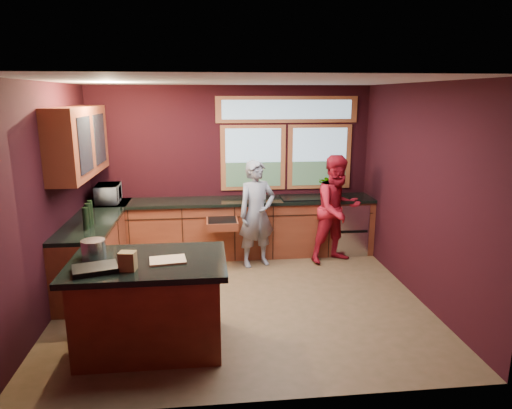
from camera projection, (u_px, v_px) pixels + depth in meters
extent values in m
plane|color=brown|center=(242.00, 300.00, 5.82)|extent=(4.50, 4.50, 0.00)
cube|color=black|center=(232.00, 170.00, 7.44)|extent=(4.50, 0.02, 2.70)
cube|color=black|center=(261.00, 251.00, 3.57)|extent=(4.50, 0.02, 2.70)
cube|color=black|center=(47.00, 201.00, 5.27)|extent=(0.02, 4.00, 2.70)
cube|color=black|center=(419.00, 192.00, 5.74)|extent=(0.02, 4.00, 2.70)
cube|color=silver|center=(240.00, 81.00, 5.19)|extent=(4.50, 4.00, 0.02)
cube|color=#7894A6|center=(253.00, 158.00, 7.41)|extent=(1.06, 0.02, 1.06)
cube|color=#7894A6|center=(319.00, 157.00, 7.53)|extent=(1.06, 0.02, 1.06)
cube|color=#964F2B|center=(287.00, 109.00, 7.29)|extent=(2.30, 0.02, 0.42)
cube|color=#5A2415|center=(78.00, 142.00, 5.97)|extent=(0.36, 1.80, 0.90)
cube|color=#5A2415|center=(234.00, 229.00, 7.36)|extent=(4.50, 0.60, 0.88)
cube|color=black|center=(233.00, 201.00, 7.24)|extent=(4.50, 0.64, 0.05)
cube|color=#B7B7BC|center=(345.00, 227.00, 7.54)|extent=(0.60, 0.58, 0.85)
cube|color=black|center=(302.00, 200.00, 7.33)|extent=(0.66, 0.46, 0.05)
cube|color=#5A2415|center=(97.00, 251.00, 6.33)|extent=(0.60, 2.30, 0.88)
cube|color=black|center=(95.00, 218.00, 6.22)|extent=(0.64, 2.30, 0.05)
cube|color=#5A2415|center=(151.00, 307.00, 4.65)|extent=(1.40, 0.90, 0.88)
cube|color=black|center=(148.00, 263.00, 4.54)|extent=(1.55, 1.05, 0.06)
imported|color=slate|center=(257.00, 214.00, 6.84)|extent=(0.68, 0.56, 1.62)
imported|color=maroon|center=(337.00, 209.00, 7.00)|extent=(0.98, 0.88, 1.67)
imported|color=#999999|center=(108.00, 194.00, 6.99)|extent=(0.38, 0.53, 0.28)
imported|color=#999999|center=(328.00, 185.00, 7.41)|extent=(0.35, 0.30, 0.39)
cylinder|color=silver|center=(262.00, 190.00, 7.26)|extent=(0.12, 0.12, 0.28)
cube|color=tan|center=(168.00, 260.00, 4.50)|extent=(0.38, 0.30, 0.02)
cylinder|color=silver|center=(94.00, 249.00, 4.60)|extent=(0.24, 0.24, 0.18)
cube|color=brown|center=(128.00, 261.00, 4.25)|extent=(0.17, 0.14, 0.18)
cube|color=black|center=(95.00, 269.00, 4.24)|extent=(0.46, 0.38, 0.05)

